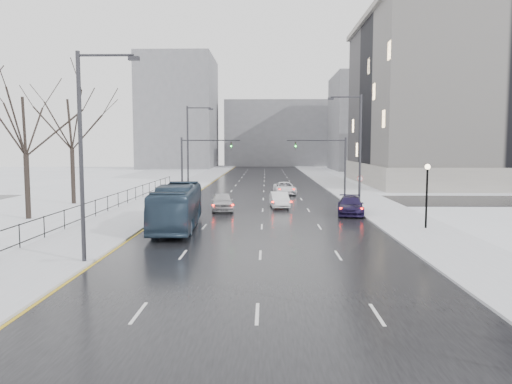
# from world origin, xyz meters

# --- Properties ---
(road) EXTENTS (16.00, 150.00, 0.04)m
(road) POSITION_xyz_m (0.00, 60.00, 0.02)
(road) COLOR black
(road) RESTS_ON ground
(cross_road) EXTENTS (130.00, 10.00, 0.04)m
(cross_road) POSITION_xyz_m (0.00, 48.00, 0.02)
(cross_road) COLOR black
(cross_road) RESTS_ON ground
(sidewalk_left) EXTENTS (5.00, 150.00, 0.16)m
(sidewalk_left) POSITION_xyz_m (-10.50, 60.00, 0.08)
(sidewalk_left) COLOR silver
(sidewalk_left) RESTS_ON ground
(sidewalk_right) EXTENTS (5.00, 150.00, 0.16)m
(sidewalk_right) POSITION_xyz_m (10.50, 60.00, 0.08)
(sidewalk_right) COLOR silver
(sidewalk_right) RESTS_ON ground
(park_strip) EXTENTS (14.00, 150.00, 0.12)m
(park_strip) POSITION_xyz_m (-20.00, 60.00, 0.06)
(park_strip) COLOR white
(park_strip) RESTS_ON ground
(tree_park_d) EXTENTS (8.75, 8.75, 12.50)m
(tree_park_d) POSITION_xyz_m (-17.80, 34.00, 0.00)
(tree_park_d) COLOR black
(tree_park_d) RESTS_ON ground
(tree_park_e) EXTENTS (9.45, 9.45, 13.50)m
(tree_park_e) POSITION_xyz_m (-18.20, 44.00, 0.00)
(tree_park_e) COLOR black
(tree_park_e) RESTS_ON ground
(iron_fence) EXTENTS (0.06, 70.00, 1.30)m
(iron_fence) POSITION_xyz_m (-13.00, 30.00, 0.91)
(iron_fence) COLOR black
(iron_fence) RESTS_ON sidewalk_left
(streetlight_r_mid) EXTENTS (2.95, 0.25, 10.00)m
(streetlight_r_mid) POSITION_xyz_m (8.17, 40.00, 5.62)
(streetlight_r_mid) COLOR #2D2D33
(streetlight_r_mid) RESTS_ON ground
(streetlight_l_near) EXTENTS (2.95, 0.25, 10.00)m
(streetlight_l_near) POSITION_xyz_m (-8.17, 20.00, 5.62)
(streetlight_l_near) COLOR #2D2D33
(streetlight_l_near) RESTS_ON ground
(streetlight_l_far) EXTENTS (2.95, 0.25, 10.00)m
(streetlight_l_far) POSITION_xyz_m (-8.17, 52.00, 5.62)
(streetlight_l_far) COLOR #2D2D33
(streetlight_l_far) RESTS_ON ground
(lamppost_r_mid) EXTENTS (0.36, 0.36, 4.28)m
(lamppost_r_mid) POSITION_xyz_m (11.00, 30.00, 2.94)
(lamppost_r_mid) COLOR black
(lamppost_r_mid) RESTS_ON sidewalk_right
(mast_signal_right) EXTENTS (6.10, 0.33, 6.50)m
(mast_signal_right) POSITION_xyz_m (7.33, 48.00, 4.11)
(mast_signal_right) COLOR #2D2D33
(mast_signal_right) RESTS_ON ground
(mast_signal_left) EXTENTS (6.10, 0.33, 6.50)m
(mast_signal_left) POSITION_xyz_m (-7.33, 48.00, 4.11)
(mast_signal_left) COLOR #2D2D33
(mast_signal_left) RESTS_ON ground
(no_uturn_sign) EXTENTS (0.60, 0.06, 2.70)m
(no_uturn_sign) POSITION_xyz_m (9.20, 44.00, 2.30)
(no_uturn_sign) COLOR #2D2D33
(no_uturn_sign) RESTS_ON sidewalk_right
(civic_building) EXTENTS (41.00, 31.00, 24.80)m
(civic_building) POSITION_xyz_m (35.00, 72.00, 11.21)
(civic_building) COLOR gray
(civic_building) RESTS_ON ground
(bldg_far_right) EXTENTS (24.00, 20.00, 22.00)m
(bldg_far_right) POSITION_xyz_m (28.00, 115.00, 11.00)
(bldg_far_right) COLOR slate
(bldg_far_right) RESTS_ON ground
(bldg_far_left) EXTENTS (18.00, 22.00, 28.00)m
(bldg_far_left) POSITION_xyz_m (-22.00, 125.00, 14.00)
(bldg_far_left) COLOR slate
(bldg_far_left) RESTS_ON ground
(bldg_far_center) EXTENTS (30.00, 18.00, 18.00)m
(bldg_far_center) POSITION_xyz_m (4.00, 140.00, 9.00)
(bldg_far_center) COLOR slate
(bldg_far_center) RESTS_ON ground
(bus) EXTENTS (3.10, 10.85, 2.99)m
(bus) POSITION_xyz_m (-5.76, 30.24, 1.53)
(bus) COLOR #27394C
(bus) RESTS_ON road
(sedan_center_near) EXTENTS (2.36, 4.80, 1.58)m
(sedan_center_near) POSITION_xyz_m (-3.50, 39.58, 0.83)
(sedan_center_near) COLOR #B5B4B8
(sedan_center_near) RESTS_ON road
(sedan_right_near) EXTENTS (1.85, 4.45, 1.43)m
(sedan_right_near) POSITION_xyz_m (1.51, 41.78, 0.76)
(sedan_right_near) COLOR white
(sedan_right_near) RESTS_ON road
(sedan_right_cross) EXTENTS (2.73, 5.25, 1.41)m
(sedan_right_cross) POSITION_xyz_m (2.45, 54.36, 0.75)
(sedan_right_cross) COLOR white
(sedan_right_cross) RESTS_ON road
(sedan_right_far) EXTENTS (2.73, 5.29, 1.47)m
(sedan_right_far) POSITION_xyz_m (7.20, 37.33, 0.77)
(sedan_right_far) COLOR #191135
(sedan_right_far) RESTS_ON road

